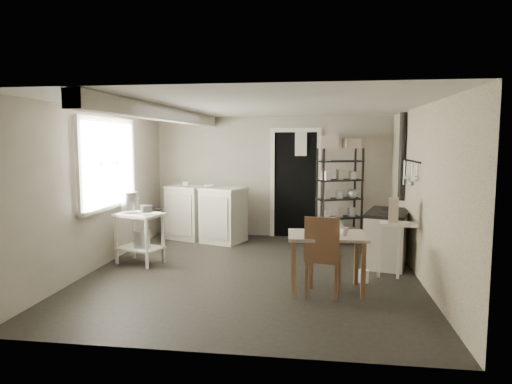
# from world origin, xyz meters

# --- Properties ---
(floor) EXTENTS (5.00, 5.00, 0.00)m
(floor) POSITION_xyz_m (0.00, 0.00, 0.00)
(floor) COLOR black
(floor) RESTS_ON ground
(ceiling) EXTENTS (5.00, 5.00, 0.00)m
(ceiling) POSITION_xyz_m (0.00, 0.00, 2.30)
(ceiling) COLOR silver
(ceiling) RESTS_ON wall_back
(wall_back) EXTENTS (4.50, 0.02, 2.30)m
(wall_back) POSITION_xyz_m (0.00, 2.50, 1.15)
(wall_back) COLOR #ACA393
(wall_back) RESTS_ON ground
(wall_front) EXTENTS (4.50, 0.02, 2.30)m
(wall_front) POSITION_xyz_m (0.00, -2.50, 1.15)
(wall_front) COLOR #ACA393
(wall_front) RESTS_ON ground
(wall_left) EXTENTS (0.02, 5.00, 2.30)m
(wall_left) POSITION_xyz_m (-2.25, 0.00, 1.15)
(wall_left) COLOR #ACA393
(wall_left) RESTS_ON ground
(wall_right) EXTENTS (0.02, 5.00, 2.30)m
(wall_right) POSITION_xyz_m (2.25, 0.00, 1.15)
(wall_right) COLOR #ACA393
(wall_right) RESTS_ON ground
(window) EXTENTS (0.12, 1.76, 1.28)m
(window) POSITION_xyz_m (-2.22, 0.20, 1.50)
(window) COLOR white
(window) RESTS_ON wall_left
(doorway) EXTENTS (0.96, 0.10, 2.08)m
(doorway) POSITION_xyz_m (0.45, 2.47, 1.00)
(doorway) COLOR white
(doorway) RESTS_ON ground
(ceiling_beam) EXTENTS (0.18, 5.00, 0.18)m
(ceiling_beam) POSITION_xyz_m (-1.20, 0.00, 2.20)
(ceiling_beam) COLOR white
(ceiling_beam) RESTS_ON ceiling
(wallpaper_panel) EXTENTS (0.01, 5.00, 2.30)m
(wallpaper_panel) POSITION_xyz_m (2.24, 0.00, 1.15)
(wallpaper_panel) COLOR beige
(wallpaper_panel) RESTS_ON wall_right
(utensil_rail) EXTENTS (0.06, 1.20, 0.44)m
(utensil_rail) POSITION_xyz_m (2.19, 0.60, 1.55)
(utensil_rail) COLOR #B5B5B8
(utensil_rail) RESTS_ON wall_right
(prep_table) EXTENTS (0.78, 0.66, 0.76)m
(prep_table) POSITION_xyz_m (-1.75, 0.21, 0.40)
(prep_table) COLOR white
(prep_table) RESTS_ON ground
(stockpot) EXTENTS (0.31, 0.31, 0.27)m
(stockpot) POSITION_xyz_m (-1.90, 0.23, 0.94)
(stockpot) COLOR #B5B5B8
(stockpot) RESTS_ON prep_table
(saucepan) EXTENTS (0.20, 0.20, 0.10)m
(saucepan) POSITION_xyz_m (-1.59, 0.10, 0.85)
(saucepan) COLOR #B5B5B8
(saucepan) RESTS_ON prep_table
(bucket) EXTENTS (0.32, 0.32, 0.26)m
(bucket) POSITION_xyz_m (-1.70, 0.16, 0.39)
(bucket) COLOR #B5B5B8
(bucket) RESTS_ON prep_table
(base_cabinets) EXTENTS (1.65, 1.11, 1.00)m
(base_cabinets) POSITION_xyz_m (-1.17, 1.96, 0.46)
(base_cabinets) COLOR beige
(base_cabinets) RESTS_ON ground
(mixing_bowl) EXTENTS (0.38, 0.38, 0.07)m
(mixing_bowl) POSITION_xyz_m (-1.10, 1.86, 0.96)
(mixing_bowl) COLOR silver
(mixing_bowl) RESTS_ON base_cabinets
(counter_cup) EXTENTS (0.16, 0.16, 0.10)m
(counter_cup) POSITION_xyz_m (-1.53, 1.88, 0.97)
(counter_cup) COLOR silver
(counter_cup) RESTS_ON base_cabinets
(shelf_rack) EXTENTS (0.86, 0.62, 1.71)m
(shelf_rack) POSITION_xyz_m (1.27, 2.12, 0.95)
(shelf_rack) COLOR black
(shelf_rack) RESTS_ON ground
(shelf_jar) EXTENTS (0.08, 0.09, 0.18)m
(shelf_jar) POSITION_xyz_m (0.96, 2.07, 1.36)
(shelf_jar) COLOR silver
(shelf_jar) RESTS_ON shelf_rack
(storage_box_a) EXTENTS (0.34, 0.30, 0.22)m
(storage_box_a) POSITION_xyz_m (1.07, 2.14, 2.01)
(storage_box_a) COLOR beige
(storage_box_a) RESTS_ON shelf_rack
(storage_box_b) EXTENTS (0.33, 0.32, 0.17)m
(storage_box_b) POSITION_xyz_m (1.46, 2.12, 1.99)
(storage_box_b) COLOR beige
(storage_box_b) RESTS_ON shelf_rack
(stove) EXTENTS (0.80, 1.12, 0.79)m
(stove) POSITION_xyz_m (1.92, 0.70, 0.44)
(stove) COLOR beige
(stove) RESTS_ON ground
(stovepipe) EXTENTS (0.14, 0.14, 1.43)m
(stovepipe) POSITION_xyz_m (2.18, 1.17, 1.59)
(stovepipe) COLOR black
(stovepipe) RESTS_ON stove
(side_ledge) EXTENTS (0.53, 0.33, 0.76)m
(side_ledge) POSITION_xyz_m (1.95, -0.04, 0.43)
(side_ledge) COLOR white
(side_ledge) RESTS_ON ground
(oats_box) EXTENTS (0.16, 0.23, 0.32)m
(oats_box) POSITION_xyz_m (1.89, 0.01, 1.01)
(oats_box) COLOR beige
(oats_box) RESTS_ON side_ledge
(work_table) EXTENTS (0.98, 0.72, 0.71)m
(work_table) POSITION_xyz_m (1.01, -0.69, 0.38)
(work_table) COLOR beige
(work_table) RESTS_ON ground
(table_cup) EXTENTS (0.13, 0.13, 0.10)m
(table_cup) POSITION_xyz_m (1.21, -0.77, 0.81)
(table_cup) COLOR silver
(table_cup) RESTS_ON work_table
(chair) EXTENTS (0.46, 0.47, 0.97)m
(chair) POSITION_xyz_m (0.97, -0.83, 0.48)
(chair) COLOR brown
(chair) RESTS_ON ground
(flour_sack) EXTENTS (0.49, 0.44, 0.49)m
(flour_sack) POSITION_xyz_m (1.15, 1.91, 0.24)
(flour_sack) COLOR silver
(flour_sack) RESTS_ON ground
(floor_crock) EXTENTS (0.17, 0.17, 0.17)m
(floor_crock) POSITION_xyz_m (1.50, -0.27, 0.07)
(floor_crock) COLOR silver
(floor_crock) RESTS_ON ground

